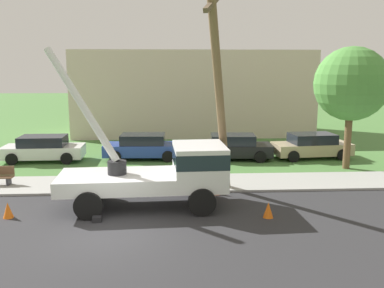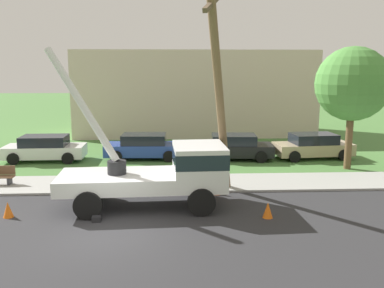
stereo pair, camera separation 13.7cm
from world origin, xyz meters
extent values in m
plane|color=#477538|center=(0.00, 12.00, 0.00)|extent=(120.00, 120.00, 0.00)
cube|color=#2B2B2D|center=(0.00, 0.00, 0.00)|extent=(80.00, 8.38, 0.01)
cube|color=#9E9E99|center=(0.00, 5.61, 0.05)|extent=(80.00, 2.84, 0.10)
cube|color=silver|center=(-0.04, 2.55, 1.02)|extent=(4.40, 2.59, 0.55)
cube|color=silver|center=(3.06, 2.69, 1.55)|extent=(2.01, 2.48, 1.60)
cube|color=#19232D|center=(3.06, 2.69, 1.90)|extent=(2.03, 2.50, 0.56)
cylinder|color=black|center=(-0.02, 2.55, 1.55)|extent=(0.70, 0.70, 0.50)
cylinder|color=silver|center=(-1.33, 3.14, 3.85)|extent=(2.94, 1.54, 4.26)
cube|color=black|center=(-0.58, 1.07, 0.10)|extent=(0.31, 0.31, 0.20)
cube|color=black|center=(-0.71, 3.97, 0.10)|extent=(0.31, 0.31, 0.20)
cylinder|color=black|center=(3.07, 1.49, 0.50)|extent=(1.00, 0.30, 1.00)
cylinder|color=black|center=(2.96, 3.88, 0.50)|extent=(1.00, 0.30, 1.00)
cylinder|color=black|center=(-0.90, 1.31, 0.50)|extent=(1.00, 0.30, 1.00)
cylinder|color=black|center=(-1.00, 3.71, 0.50)|extent=(1.00, 0.30, 1.00)
cylinder|color=brown|center=(3.86, 3.31, 4.18)|extent=(1.55, 3.51, 8.48)
cube|color=brown|center=(3.42, 2.12, 7.36)|extent=(0.75, 1.68, 0.81)
cone|color=orange|center=(5.38, 1.15, 0.28)|extent=(0.36, 0.36, 0.56)
cone|color=orange|center=(-3.76, 1.64, 0.28)|extent=(0.36, 0.36, 0.56)
cone|color=orange|center=(3.88, 4.00, 0.28)|extent=(0.36, 0.36, 0.56)
cube|color=silver|center=(-5.09, 10.82, 0.55)|extent=(4.43, 1.86, 0.65)
cube|color=black|center=(-5.09, 10.82, 1.15)|extent=(2.49, 1.69, 0.55)
cylinder|color=black|center=(-3.63, 9.94, 0.32)|extent=(0.64, 0.22, 0.64)
cylinder|color=black|center=(-3.65, 11.74, 0.32)|extent=(0.64, 0.22, 0.64)
cylinder|color=black|center=(-6.53, 9.90, 0.32)|extent=(0.64, 0.22, 0.64)
cylinder|color=black|center=(-6.56, 11.70, 0.32)|extent=(0.64, 0.22, 0.64)
cube|color=#263F99|center=(0.45, 11.10, 0.55)|extent=(4.47, 1.98, 0.65)
cube|color=black|center=(0.45, 11.10, 1.15)|extent=(2.53, 1.76, 0.55)
cylinder|color=black|center=(1.86, 10.14, 0.32)|extent=(0.64, 0.22, 0.64)
cylinder|color=black|center=(1.93, 11.94, 0.32)|extent=(0.64, 0.22, 0.64)
cylinder|color=black|center=(-1.04, 10.26, 0.32)|extent=(0.64, 0.22, 0.64)
cylinder|color=black|center=(-0.97, 12.06, 0.32)|extent=(0.64, 0.22, 0.64)
cube|color=black|center=(5.56, 10.70, 0.55)|extent=(4.50, 2.07, 0.65)
cube|color=black|center=(5.56, 10.70, 1.15)|extent=(2.56, 1.81, 0.55)
cylinder|color=black|center=(6.95, 9.72, 0.32)|extent=(0.64, 0.22, 0.64)
cylinder|color=black|center=(7.06, 11.51, 0.32)|extent=(0.64, 0.22, 0.64)
cylinder|color=black|center=(4.05, 9.90, 0.32)|extent=(0.64, 0.22, 0.64)
cylinder|color=black|center=(4.17, 11.69, 0.32)|extent=(0.64, 0.22, 0.64)
cube|color=tan|center=(10.19, 10.79, 0.55)|extent=(4.55, 2.21, 0.65)
cube|color=black|center=(10.19, 10.79, 1.15)|extent=(2.61, 1.88, 0.55)
cylinder|color=black|center=(11.72, 10.03, 0.32)|extent=(0.64, 0.22, 0.64)
cylinder|color=black|center=(11.55, 11.82, 0.32)|extent=(0.64, 0.22, 0.64)
cylinder|color=black|center=(8.83, 9.75, 0.32)|extent=(0.64, 0.22, 0.64)
cylinder|color=black|center=(8.66, 11.55, 0.32)|extent=(0.64, 0.22, 0.64)
cube|color=#333338|center=(-5.16, 5.61, 0.23)|extent=(0.10, 0.40, 0.45)
cylinder|color=brown|center=(11.14, 8.16, 2.04)|extent=(0.36, 0.36, 4.08)
sphere|color=#4C8C3D|center=(11.14, 8.16, 4.38)|extent=(3.73, 3.73, 3.73)
cube|color=beige|center=(3.87, 20.56, 3.20)|extent=(18.00, 6.00, 6.40)
camera|label=1|loc=(1.89, -12.96, 5.27)|focal=39.81mm
camera|label=2|loc=(2.02, -12.96, 5.27)|focal=39.81mm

